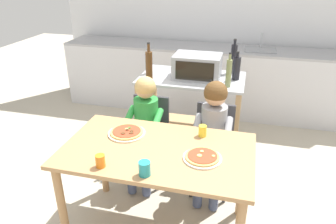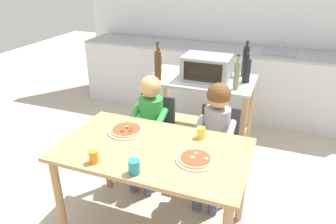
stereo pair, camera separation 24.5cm
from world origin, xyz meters
name	(u,v)px [view 1 (the left image)]	position (x,y,z in m)	size (l,w,h in m)	color
ground_plane	(186,156)	(0.00, 1.11, 0.00)	(11.08, 11.08, 0.00)	#B7AD99
back_wall_tiled	(213,10)	(0.00, 2.83, 1.35)	(4.44, 0.14, 2.70)	silver
kitchen_counter	(205,79)	(0.00, 2.42, 0.46)	(4.00, 0.60, 1.12)	silver
kitchen_island_cart	(191,104)	(0.02, 1.19, 0.60)	(1.06, 0.63, 0.90)	#B7BABF
toaster_oven	(197,67)	(0.07, 1.18, 1.02)	(0.46, 0.33, 0.24)	#999BA0
bottle_squat_spirits	(148,64)	(-0.44, 1.19, 1.00)	(0.06, 0.06, 0.26)	#4C2D14
bottle_clear_vinegar	(234,58)	(0.41, 1.44, 1.05)	(0.06, 0.06, 0.36)	black
bottle_dark_olive_oil	(149,66)	(-0.37, 0.98, 1.05)	(0.07, 0.07, 0.38)	#4C2D14
bottle_slim_sauce	(229,73)	(0.40, 1.00, 1.04)	(0.05, 0.05, 0.33)	olive
bottle_tall_green_wine	(236,68)	(0.45, 1.23, 1.02)	(0.07, 0.07, 0.28)	black
dining_table	(158,161)	(0.00, 0.00, 0.65)	(1.35, 0.80, 0.76)	#AD7F51
dining_chair_left	(149,133)	(-0.29, 0.69, 0.48)	(0.36, 0.36, 0.81)	#333338
dining_chair_right	(213,142)	(0.33, 0.66, 0.48)	(0.36, 0.36, 0.81)	#333338
child_in_green_shirt	(144,120)	(-0.29, 0.57, 0.67)	(0.32, 0.42, 1.04)	#424C6B
child_in_grey_shirt	(213,128)	(0.33, 0.54, 0.69)	(0.32, 0.42, 1.07)	#424C6B
pizza_plate_cream	(127,132)	(-0.29, 0.15, 0.77)	(0.29, 0.29, 0.03)	beige
pizza_plate_white	(202,157)	(0.33, -0.05, 0.77)	(0.26, 0.26, 0.03)	white
drinking_cup_teal	(145,169)	(0.01, -0.32, 0.81)	(0.08, 0.08, 0.09)	teal
drinking_cup_orange	(100,161)	(-0.29, -0.30, 0.80)	(0.06, 0.06, 0.09)	orange
drinking_cup_yellow	(203,131)	(0.28, 0.26, 0.80)	(0.06, 0.06, 0.09)	yellow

